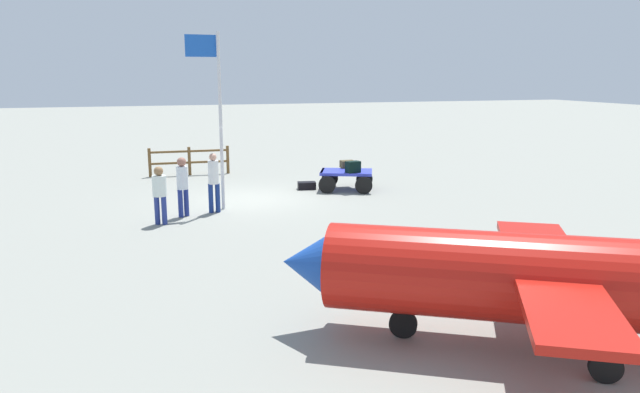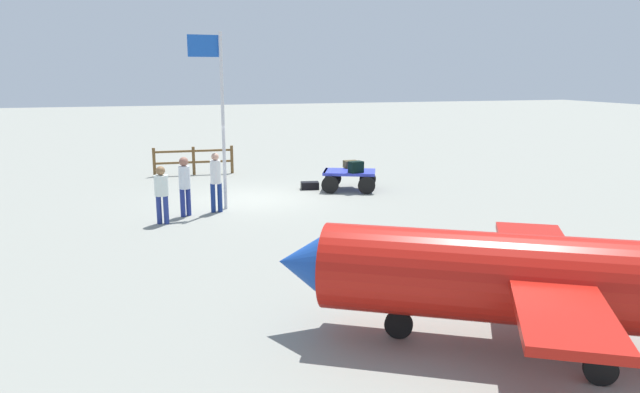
{
  "view_description": "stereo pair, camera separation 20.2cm",
  "coord_description": "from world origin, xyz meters",
  "views": [
    {
      "loc": [
        3.6,
        18.77,
        4.04
      ],
      "look_at": [
        -0.44,
        6.0,
        1.25
      ],
      "focal_mm": 33.23,
      "sensor_mm": 36.0,
      "label": 1
    },
    {
      "loc": [
        3.4,
        18.83,
        4.04
      ],
      "look_at": [
        -0.44,
        6.0,
        1.25
      ],
      "focal_mm": 33.23,
      "sensor_mm": 36.0,
      "label": 2
    }
  ],
  "objects": [
    {
      "name": "luggage_cart",
      "position": [
        -3.44,
        -0.49,
        0.49
      ],
      "size": [
        2.23,
        1.97,
        0.69
      ],
      "color": "#2F3BBE",
      "rests_on": "ground"
    },
    {
      "name": "suitcase_olive",
      "position": [
        -3.73,
        -1.12,
        0.82
      ],
      "size": [
        0.48,
        0.38,
        0.26
      ],
      "color": "#44391F",
      "rests_on": "luggage_cart"
    },
    {
      "name": "worker_trailing",
      "position": [
        1.43,
        1.56,
        1.01
      ],
      "size": [
        0.34,
        0.31,
        1.76
      ],
      "color": "navy",
      "rests_on": "ground"
    },
    {
      "name": "wooden_fence",
      "position": [
        1.51,
        -5.35,
        0.65
      ],
      "size": [
        3.2,
        0.22,
        1.14
      ],
      "color": "brown",
      "rests_on": "ground"
    },
    {
      "name": "ground_plane",
      "position": [
        0.0,
        0.0,
        0.0
      ],
      "size": [
        120.0,
        120.0,
        0.0
      ],
      "primitive_type": "plane",
      "color": "gray"
    },
    {
      "name": "suitcase_tan",
      "position": [
        -2.17,
        -1.06,
        0.13
      ],
      "size": [
        0.68,
        0.49,
        0.26
      ],
      "color": "black",
      "rests_on": "ground"
    },
    {
      "name": "suitcase_dark",
      "position": [
        -3.53,
        -0.04,
        0.89
      ],
      "size": [
        0.53,
        0.4,
        0.39
      ],
      "color": "black",
      "rests_on": "luggage_cart"
    },
    {
      "name": "worker_lead",
      "position": [
        2.35,
        1.82,
        1.0
      ],
      "size": [
        0.44,
        0.44,
        1.72
      ],
      "color": "navy",
      "rests_on": "ground"
    },
    {
      "name": "flagpole",
      "position": [
        1.24,
        1.18,
        3.14
      ],
      "size": [
        0.99,
        0.13,
        5.22
      ],
      "color": "silver",
      "rests_on": "ground"
    },
    {
      "name": "airplane_near",
      "position": [
        -1.79,
        11.87,
        1.12
      ],
      "size": [
        7.1,
        5.18,
        2.97
      ],
      "color": "red",
      "rests_on": "ground"
    },
    {
      "name": "worker_supervisor",
      "position": [
        3.02,
        2.55,
        0.95
      ],
      "size": [
        0.49,
        0.49,
        1.6
      ],
      "color": "navy",
      "rests_on": "ground"
    }
  ]
}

